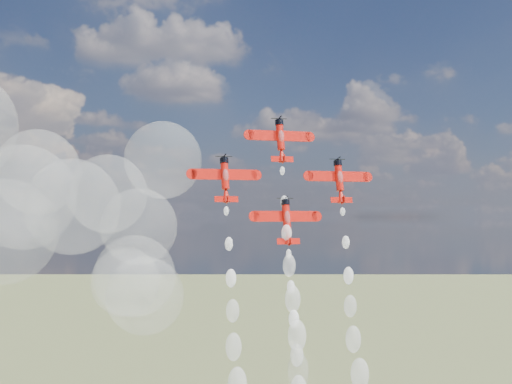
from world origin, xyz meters
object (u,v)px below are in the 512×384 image
at_px(plane_lead, 280,139).
at_px(plane_right, 339,180).
at_px(plane_slot, 287,220).
at_px(plane_left, 225,178).

relative_size(plane_lead, plane_right, 1.00).
relative_size(plane_lead, plane_slot, 1.00).
distance_m(plane_lead, plane_right, 15.42).
bearing_deg(plane_lead, plane_right, -9.03).
bearing_deg(plane_left, plane_right, 0.00).
distance_m(plane_lead, plane_left, 15.42).
bearing_deg(plane_slot, plane_right, 9.03).
bearing_deg(plane_left, plane_lead, 9.03).
distance_m(plane_right, plane_slot, 15.42).
relative_size(plane_lead, plane_left, 1.00).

